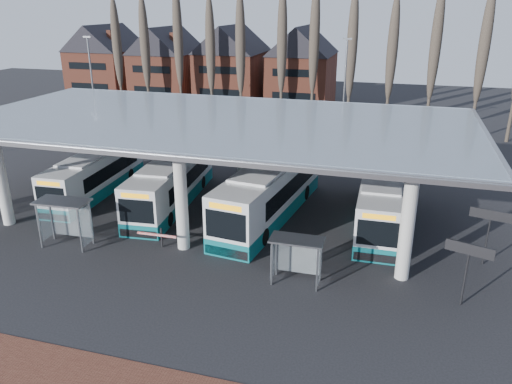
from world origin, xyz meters
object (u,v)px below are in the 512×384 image
(bus_0, at_px, (96,174))
(bus_3, at_px, (380,199))
(bus_1, at_px, (172,182))
(bus_2, at_px, (270,191))
(shelter_2, at_px, (297,250))
(shelter_1, at_px, (65,212))

(bus_0, relative_size, bus_3, 0.96)
(bus_0, distance_m, bus_1, 6.26)
(bus_2, bearing_deg, shelter_2, -59.46)
(bus_1, distance_m, bus_2, 7.08)
(shelter_1, bearing_deg, bus_2, 32.86)
(shelter_1, bearing_deg, bus_0, 108.95)
(bus_2, xyz_separation_m, shelter_1, (-10.09, -7.33, 0.34))
(bus_0, xyz_separation_m, bus_2, (13.32, -0.65, 0.26))
(bus_0, relative_size, bus_1, 0.94)
(bus_2, bearing_deg, shelter_1, -137.07)
(bus_3, bearing_deg, shelter_2, -113.28)
(bus_0, relative_size, shelter_2, 4.20)
(bus_3, relative_size, shelter_2, 4.40)
(bus_1, bearing_deg, bus_0, 171.24)
(bus_3, bearing_deg, shelter_1, -155.02)
(bus_0, height_order, bus_2, bus_2)
(shelter_1, xyz_separation_m, shelter_2, (13.46, -0.40, -0.25))
(bus_0, bearing_deg, bus_2, -5.99)
(bus_2, bearing_deg, bus_3, 15.60)
(bus_1, bearing_deg, shelter_2, -42.10)
(bus_0, distance_m, shelter_1, 8.62)
(bus_3, distance_m, shelter_1, 18.97)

